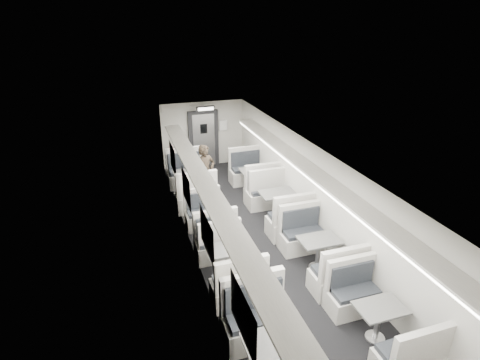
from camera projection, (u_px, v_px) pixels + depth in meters
room at (261, 208)px, 8.49m from camera, size 3.24×12.24×2.64m
booth_left_a at (190, 184)px, 11.56m from camera, size 1.16×2.35×1.26m
booth_left_b at (211, 228)px, 9.29m from camera, size 0.98×1.99×1.06m
booth_left_c at (227, 262)px, 7.96m from camera, size 1.05×2.13×1.14m
booth_right_a at (255, 181)px, 11.83m from camera, size 1.11×2.26×1.21m
booth_right_b at (277, 206)px, 10.26m from camera, size 1.15×2.34×1.25m
booth_right_c at (318, 253)px, 8.26m from camera, size 1.06×2.15×1.15m
booth_right_d at (378, 322)px, 6.43m from camera, size 0.99×2.02×1.08m
passenger at (206, 173)px, 11.20m from camera, size 0.74×0.61×1.75m
window_a at (173, 159)px, 10.98m from camera, size 0.02×1.18×0.84m
window_b at (186, 189)px, 9.06m from camera, size 0.02×1.18×0.84m
window_c at (207, 235)px, 7.14m from camera, size 0.02×1.18×0.84m
window_d at (243, 316)px, 5.22m from camera, size 0.02×1.18×0.84m
luggage_rack_left at (210, 192)px, 7.59m from camera, size 0.46×10.40×0.09m
luggage_rack_right at (319, 177)px, 8.29m from camera, size 0.46×10.40×0.09m
vestibule_door at (204, 139)px, 13.72m from camera, size 1.10×0.13×2.10m
exit_sign at (205, 109)px, 12.80m from camera, size 0.62×0.12×0.16m
wall_notice at (223, 125)px, 13.74m from camera, size 0.32×0.02×0.40m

